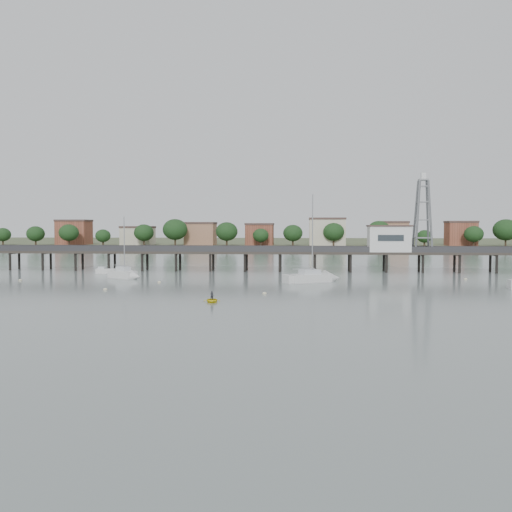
{
  "coord_description": "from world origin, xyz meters",
  "views": [
    {
      "loc": [
        8.03,
        -54.46,
        9.07
      ],
      "look_at": [
        0.09,
        42.0,
        4.0
      ],
      "focal_mm": 40.0,
      "sensor_mm": 36.0,
      "label": 1
    }
  ],
  "objects_px": {
    "lattice_tower": "(423,216)",
    "yellow_dinghy": "(212,302)",
    "sailboat_c": "(318,278)",
    "white_tender": "(106,271)",
    "sailboat_b": "(127,275)",
    "pier": "(263,252)"
  },
  "relations": [
    {
      "from": "sailboat_c",
      "to": "yellow_dinghy",
      "type": "height_order",
      "value": "sailboat_c"
    },
    {
      "from": "white_tender",
      "to": "sailboat_b",
      "type": "bearing_deg",
      "value": -58.38
    },
    {
      "from": "lattice_tower",
      "to": "white_tender",
      "type": "distance_m",
      "value": 62.76
    },
    {
      "from": "sailboat_c",
      "to": "white_tender",
      "type": "distance_m",
      "value": 42.56
    },
    {
      "from": "white_tender",
      "to": "pier",
      "type": "bearing_deg",
      "value": 10.4
    },
    {
      "from": "pier",
      "to": "yellow_dinghy",
      "type": "distance_m",
      "value": 47.65
    },
    {
      "from": "lattice_tower",
      "to": "yellow_dinghy",
      "type": "relative_size",
      "value": 5.47
    },
    {
      "from": "sailboat_c",
      "to": "yellow_dinghy",
      "type": "distance_m",
      "value": 29.49
    },
    {
      "from": "pier",
      "to": "white_tender",
      "type": "xyz_separation_m",
      "value": [
        -29.86,
        -7.73,
        -3.35
      ]
    },
    {
      "from": "pier",
      "to": "sailboat_c",
      "type": "relative_size",
      "value": 9.95
    },
    {
      "from": "yellow_dinghy",
      "to": "sailboat_c",
      "type": "bearing_deg",
      "value": 54.1
    },
    {
      "from": "lattice_tower",
      "to": "white_tender",
      "type": "relative_size",
      "value": 4.04
    },
    {
      "from": "pier",
      "to": "sailboat_b",
      "type": "height_order",
      "value": "sailboat_b"
    },
    {
      "from": "sailboat_b",
      "to": "yellow_dinghy",
      "type": "distance_m",
      "value": 35.33
    },
    {
      "from": "white_tender",
      "to": "yellow_dinghy",
      "type": "relative_size",
      "value": 1.35
    },
    {
      "from": "pier",
      "to": "lattice_tower",
      "type": "height_order",
      "value": "lattice_tower"
    },
    {
      "from": "sailboat_c",
      "to": "white_tender",
      "type": "bearing_deg",
      "value": 132.8
    },
    {
      "from": "lattice_tower",
      "to": "sailboat_b",
      "type": "xyz_separation_m",
      "value": [
        -53.93,
        -18.06,
        -10.45
      ]
    },
    {
      "from": "sailboat_c",
      "to": "pier",
      "type": "bearing_deg",
      "value": 87.64
    },
    {
      "from": "lattice_tower",
      "to": "white_tender",
      "type": "bearing_deg",
      "value": -172.82
    },
    {
      "from": "sailboat_b",
      "to": "sailboat_c",
      "type": "xyz_separation_m",
      "value": [
        32.97,
        -3.05,
        -0.02
      ]
    },
    {
      "from": "sailboat_c",
      "to": "sailboat_b",
      "type": "bearing_deg",
      "value": 145.83
    }
  ]
}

